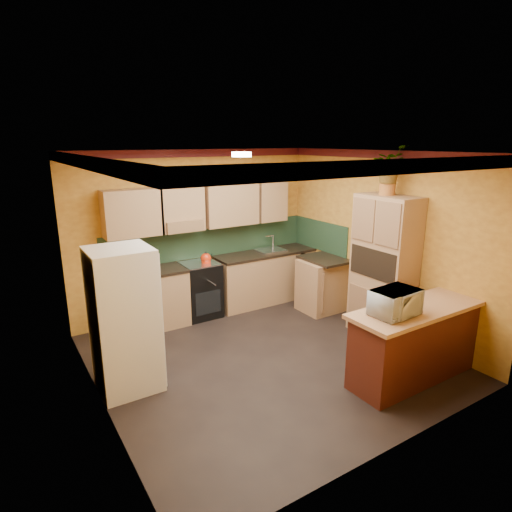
{
  "coord_description": "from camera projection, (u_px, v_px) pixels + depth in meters",
  "views": [
    {
      "loc": [
        -2.89,
        -4.33,
        2.84
      ],
      "look_at": [
        0.13,
        0.45,
        1.3
      ],
      "focal_mm": 30.0,
      "sensor_mm": 36.0,
      "label": 1
    }
  ],
  "objects": [
    {
      "name": "sink",
      "position": [
        270.0,
        250.0,
        7.65
      ],
      "size": [
        0.48,
        0.4,
        0.03
      ],
      "primitive_type": "cube",
      "color": "silver",
      "rests_on": "countertop_back"
    },
    {
      "name": "fern",
      "position": [
        389.0,
        164.0,
        5.86
      ],
      "size": [
        0.55,
        0.51,
        0.52
      ],
      "primitive_type": "imported",
      "rotation": [
        0.0,
        0.0,
        0.26
      ],
      "color": "tan",
      "rests_on": "fern_pot"
    },
    {
      "name": "fern_pot",
      "position": [
        387.0,
        189.0,
        5.95
      ],
      "size": [
        0.22,
        0.22,
        0.16
      ],
      "primitive_type": "cylinder",
      "color": "#AF642A",
      "rests_on": "pantry"
    },
    {
      "name": "base_cabinets_right",
      "position": [
        324.0,
        285.0,
        7.32
      ],
      "size": [
        0.6,
        0.8,
        0.88
      ],
      "primitive_type": "cube",
      "color": "tan",
      "rests_on": "ground"
    },
    {
      "name": "kettle",
      "position": [
        206.0,
        258.0,
        6.92
      ],
      "size": [
        0.22,
        0.22,
        0.18
      ],
      "primitive_type": null,
      "rotation": [
        0.0,
        0.0,
        0.41
      ],
      "color": "red",
      "rests_on": "stove"
    },
    {
      "name": "stove",
      "position": [
        200.0,
        290.0,
        7.06
      ],
      "size": [
        0.58,
        0.58,
        0.91
      ],
      "primitive_type": "cube",
      "color": "black",
      "rests_on": "ground"
    },
    {
      "name": "bar_top",
      "position": [
        420.0,
        309.0,
        5.08
      ],
      "size": [
        1.9,
        0.65,
        0.05
      ],
      "primitive_type": "cube",
      "color": "tan",
      "rests_on": "breakfast_bar"
    },
    {
      "name": "room_shell",
      "position": [
        256.0,
        201.0,
        5.46
      ],
      "size": [
        4.24,
        4.24,
        2.72
      ],
      "color": "black",
      "rests_on": "ground"
    },
    {
      "name": "countertop_back",
      "position": [
        233.0,
        258.0,
        7.26
      ],
      "size": [
        3.65,
        0.62,
        0.04
      ],
      "primitive_type": "cube",
      "color": "black",
      "rests_on": "base_cabinets_back"
    },
    {
      "name": "microwave",
      "position": [
        395.0,
        302.0,
        4.79
      ],
      "size": [
        0.56,
        0.4,
        0.3
      ],
      "primitive_type": "imported",
      "rotation": [
        0.0,
        0.0,
        0.06
      ],
      "color": "white",
      "rests_on": "bar_top"
    },
    {
      "name": "countertop_right",
      "position": [
        325.0,
        259.0,
        7.2
      ],
      "size": [
        0.62,
        0.8,
        0.04
      ],
      "primitive_type": "cube",
      "color": "black",
      "rests_on": "base_cabinets_right"
    },
    {
      "name": "breakfast_bar",
      "position": [
        416.0,
        344.0,
        5.2
      ],
      "size": [
        1.8,
        0.55,
        0.88
      ],
      "primitive_type": "cube",
      "color": "#511A13",
      "rests_on": "ground"
    },
    {
      "name": "pantry",
      "position": [
        384.0,
        268.0,
        6.2
      ],
      "size": [
        0.48,
        0.9,
        2.1
      ],
      "primitive_type": "cube",
      "color": "tan",
      "rests_on": "ground"
    },
    {
      "name": "fridge",
      "position": [
        124.0,
        320.0,
        4.88
      ],
      "size": [
        0.68,
        0.66,
        1.7
      ],
      "primitive_type": "cube",
      "color": "white",
      "rests_on": "ground"
    },
    {
      "name": "base_cabinets_back",
      "position": [
        233.0,
        284.0,
        7.38
      ],
      "size": [
        3.65,
        0.6,
        0.88
      ],
      "primitive_type": "cube",
      "color": "tan",
      "rests_on": "ground"
    }
  ]
}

